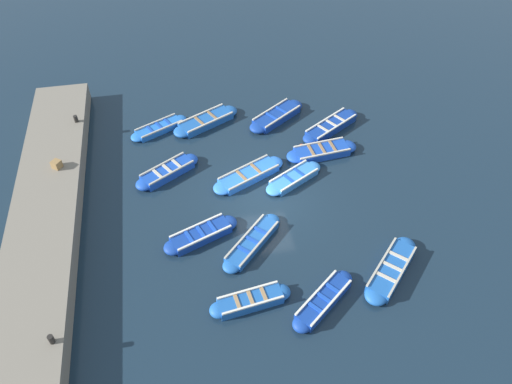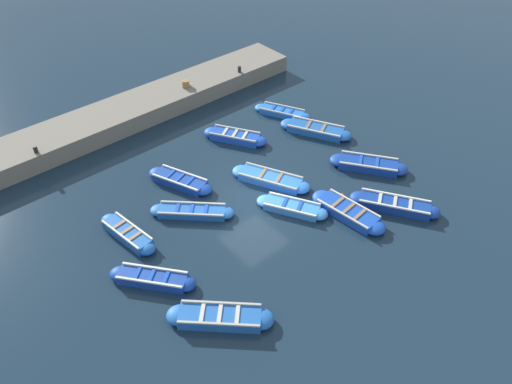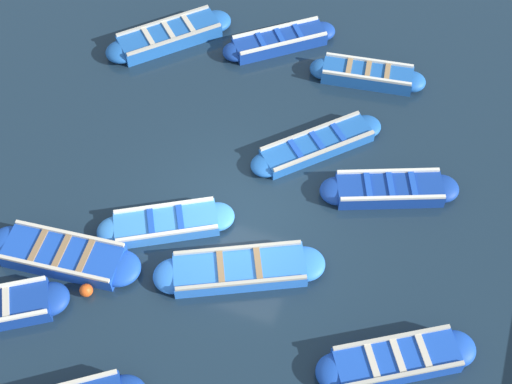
% 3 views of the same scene
% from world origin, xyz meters
% --- Properties ---
extents(ground_plane, '(120.00, 120.00, 0.00)m').
position_xyz_m(ground_plane, '(0.00, 0.00, 0.00)').
color(ground_plane, '#162838').
extents(boat_centre, '(3.42, 1.97, 0.44)m').
position_xyz_m(boat_centre, '(-3.11, -1.81, 0.19)').
color(boat_centre, navy).
rests_on(boat_centre, ground).
extents(boat_broadside, '(3.06, 2.64, 0.45)m').
position_xyz_m(boat_broadside, '(1.02, -5.86, 0.20)').
color(boat_broadside, navy).
rests_on(boat_broadside, ground).
extents(boat_stern_in, '(3.09, 3.12, 0.37)m').
position_xyz_m(boat_stern_in, '(-1.07, -2.58, 0.16)').
color(boat_stern_in, '#1E59AD').
rests_on(boat_stern_in, ground).
extents(boat_mid_row, '(3.32, 2.45, 0.46)m').
position_xyz_m(boat_mid_row, '(-4.24, 2.38, 0.20)').
color(boat_mid_row, '#1947B7').
rests_on(boat_mid_row, ground).
extents(boat_drifting, '(3.22, 1.13, 0.46)m').
position_xyz_m(boat_drifting, '(-1.65, -5.38, 0.20)').
color(boat_drifting, '#1E59AD').
rests_on(boat_drifting, ground).
extents(boat_inner_gap, '(3.19, 2.27, 0.38)m').
position_xyz_m(boat_inner_gap, '(1.55, 0.87, 0.16)').
color(boat_inner_gap, '#3884E0').
rests_on(boat_inner_gap, ground).
extents(boat_bow_out, '(3.85, 2.47, 0.41)m').
position_xyz_m(boat_bow_out, '(-0.49, 1.46, 0.18)').
color(boat_bow_out, blue).
rests_on(boat_bow_out, ground).
extents(boat_end_of_row, '(3.71, 1.29, 0.45)m').
position_xyz_m(boat_end_of_row, '(3.36, 2.45, 0.19)').
color(boat_end_of_row, '#1947B7').
rests_on(boat_end_of_row, ground).
extents(boat_alongside, '(3.26, 3.31, 0.47)m').
position_xyz_m(boat_alongside, '(4.04, -5.00, 0.20)').
color(boat_alongside, '#1E59AD').
rests_on(boat_alongside, ground).
extents(buoy_orange_near, '(0.30, 0.30, 0.30)m').
position_xyz_m(buoy_orange_near, '(2.49, 3.04, 0.15)').
color(buoy_orange_near, '#E05119').
rests_on(buoy_orange_near, ground).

